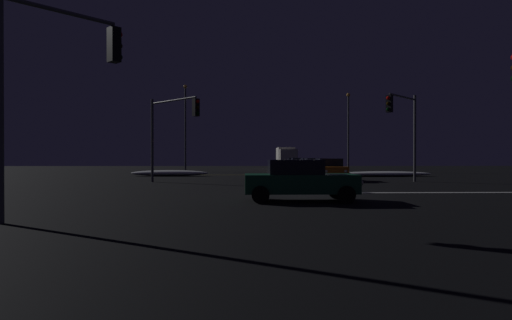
{
  "coord_description": "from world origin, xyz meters",
  "views": [
    {
      "loc": [
        -2.76,
        -19.7,
        1.67
      ],
      "look_at": [
        -1.84,
        12.07,
        1.45
      ],
      "focal_mm": 29.86,
      "sensor_mm": 36.0,
      "label": 1
    }
  ],
  "objects_px": {
    "sedan_black": "(295,164)",
    "traffic_signal_ne": "(404,121)",
    "sedan_white": "(315,167)",
    "sedan_green_crossing": "(299,180)",
    "sedan_orange": "(329,169)",
    "box_truck": "(286,157)",
    "sedan_gray": "(310,166)",
    "streetlamp_left_far": "(185,122)",
    "traffic_signal_sw": "(55,69)",
    "sedan_silver": "(299,165)",
    "traffic_signal_nw": "(171,122)",
    "streetlamp_right_far": "(348,126)"
  },
  "relations": [
    {
      "from": "streetlamp_right_far",
      "to": "streetlamp_left_far",
      "type": "bearing_deg",
      "value": 180.0
    },
    {
      "from": "sedan_gray",
      "to": "sedan_silver",
      "type": "height_order",
      "value": "same"
    },
    {
      "from": "sedan_black",
      "to": "traffic_signal_nw",
      "type": "xyz_separation_m",
      "value": [
        -11.2,
        -27.63,
        3.07
      ]
    },
    {
      "from": "sedan_black",
      "to": "streetlamp_left_far",
      "type": "distance_m",
      "value": 15.11
    },
    {
      "from": "sedan_orange",
      "to": "traffic_signal_ne",
      "type": "relative_size",
      "value": 0.74
    },
    {
      "from": "box_truck",
      "to": "sedan_green_crossing",
      "type": "distance_m",
      "value": 46.39
    },
    {
      "from": "sedan_silver",
      "to": "traffic_signal_sw",
      "type": "height_order",
      "value": "traffic_signal_sw"
    },
    {
      "from": "sedan_gray",
      "to": "traffic_signal_nw",
      "type": "distance_m",
      "value": 19.5
    },
    {
      "from": "sedan_silver",
      "to": "traffic_signal_sw",
      "type": "relative_size",
      "value": 0.72
    },
    {
      "from": "sedan_gray",
      "to": "traffic_signal_ne",
      "type": "distance_m",
      "value": 16.08
    },
    {
      "from": "sedan_white",
      "to": "box_truck",
      "type": "height_order",
      "value": "box_truck"
    },
    {
      "from": "box_truck",
      "to": "sedan_gray",
      "type": "bearing_deg",
      "value": -88.69
    },
    {
      "from": "box_truck",
      "to": "sedan_green_crossing",
      "type": "relative_size",
      "value": 1.91
    },
    {
      "from": "traffic_signal_ne",
      "to": "traffic_signal_sw",
      "type": "bearing_deg",
      "value": -135.0
    },
    {
      "from": "sedan_white",
      "to": "traffic_signal_nw",
      "type": "bearing_deg",
      "value": -139.23
    },
    {
      "from": "sedan_white",
      "to": "traffic_signal_ne",
      "type": "bearing_deg",
      "value": -64.41
    },
    {
      "from": "streetlamp_left_far",
      "to": "streetlamp_right_far",
      "type": "relative_size",
      "value": 1.09
    },
    {
      "from": "traffic_signal_ne",
      "to": "streetlamp_left_far",
      "type": "relative_size",
      "value": 0.58
    },
    {
      "from": "traffic_signal_sw",
      "to": "traffic_signal_nw",
      "type": "relative_size",
      "value": 1.08
    },
    {
      "from": "traffic_signal_sw",
      "to": "sedan_silver",
      "type": "bearing_deg",
      "value": 72.69
    },
    {
      "from": "sedan_silver",
      "to": "sedan_black",
      "type": "relative_size",
      "value": 1.0
    },
    {
      "from": "sedan_orange",
      "to": "box_truck",
      "type": "bearing_deg",
      "value": 89.69
    },
    {
      "from": "sedan_gray",
      "to": "traffic_signal_ne",
      "type": "xyz_separation_m",
      "value": [
        3.77,
        -15.29,
        3.24
      ]
    },
    {
      "from": "sedan_black",
      "to": "traffic_signal_ne",
      "type": "distance_m",
      "value": 27.79
    },
    {
      "from": "sedan_green_crossing",
      "to": "traffic_signal_sw",
      "type": "xyz_separation_m",
      "value": [
        -7.26,
        -4.29,
        3.28
      ]
    },
    {
      "from": "sedan_black",
      "to": "sedan_green_crossing",
      "type": "height_order",
      "value": "same"
    },
    {
      "from": "sedan_green_crossing",
      "to": "traffic_signal_nw",
      "type": "bearing_deg",
      "value": 121.42
    },
    {
      "from": "sedan_gray",
      "to": "traffic_signal_ne",
      "type": "bearing_deg",
      "value": -76.14
    },
    {
      "from": "sedan_white",
      "to": "sedan_silver",
      "type": "bearing_deg",
      "value": 88.99
    },
    {
      "from": "streetlamp_left_far",
      "to": "box_truck",
      "type": "bearing_deg",
      "value": 43.79
    },
    {
      "from": "sedan_gray",
      "to": "sedan_silver",
      "type": "relative_size",
      "value": 1.0
    },
    {
      "from": "sedan_silver",
      "to": "traffic_signal_nw",
      "type": "height_order",
      "value": "traffic_signal_nw"
    },
    {
      "from": "sedan_gray",
      "to": "traffic_signal_sw",
      "type": "bearing_deg",
      "value": -110.96
    },
    {
      "from": "box_truck",
      "to": "traffic_signal_sw",
      "type": "height_order",
      "value": "traffic_signal_sw"
    },
    {
      "from": "sedan_gray",
      "to": "sedan_green_crossing",
      "type": "xyz_separation_m",
      "value": [
        -4.57,
        -26.61,
        0.0
      ]
    },
    {
      "from": "traffic_signal_nw",
      "to": "streetlamp_right_far",
      "type": "bearing_deg",
      "value": 53.24
    },
    {
      "from": "sedan_white",
      "to": "streetlamp_left_far",
      "type": "height_order",
      "value": "streetlamp_left_far"
    },
    {
      "from": "sedan_white",
      "to": "sedan_green_crossing",
      "type": "bearing_deg",
      "value": -101.27
    },
    {
      "from": "sedan_orange",
      "to": "box_truck",
      "type": "height_order",
      "value": "box_truck"
    },
    {
      "from": "sedan_orange",
      "to": "traffic_signal_nw",
      "type": "relative_size",
      "value": 0.78
    },
    {
      "from": "sedan_white",
      "to": "traffic_signal_ne",
      "type": "distance_m",
      "value": 10.47
    },
    {
      "from": "sedan_green_crossing",
      "to": "streetlamp_left_far",
      "type": "xyz_separation_m",
      "value": [
        -8.91,
        33.7,
        4.95
      ]
    },
    {
      "from": "sedan_black",
      "to": "traffic_signal_ne",
      "type": "xyz_separation_m",
      "value": [
        3.86,
        -27.33,
        3.24
      ]
    },
    {
      "from": "streetlamp_left_far",
      "to": "sedan_green_crossing",
      "type": "bearing_deg",
      "value": -75.18
    },
    {
      "from": "streetlamp_right_far",
      "to": "sedan_white",
      "type": "bearing_deg",
      "value": -114.75
    },
    {
      "from": "sedan_black",
      "to": "sedan_green_crossing",
      "type": "bearing_deg",
      "value": -96.61
    },
    {
      "from": "sedan_white",
      "to": "sedan_green_crossing",
      "type": "distance_m",
      "value": 20.69
    },
    {
      "from": "traffic_signal_nw",
      "to": "traffic_signal_ne",
      "type": "bearing_deg",
      "value": 1.17
    },
    {
      "from": "streetlamp_right_far",
      "to": "sedan_black",
      "type": "bearing_deg",
      "value": 139.26
    },
    {
      "from": "traffic_signal_sw",
      "to": "traffic_signal_ne",
      "type": "height_order",
      "value": "traffic_signal_sw"
    }
  ]
}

